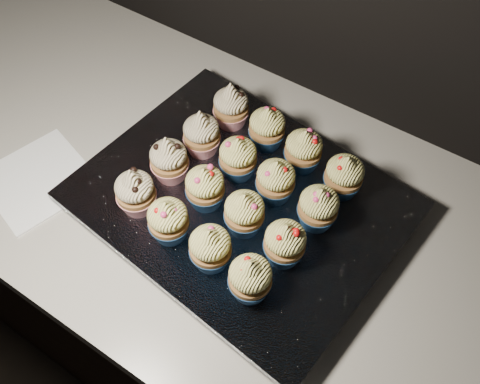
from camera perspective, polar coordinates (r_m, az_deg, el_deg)
The scene contains 21 objects.
cabinet at distance 1.29m, azimuth 5.78°, elevation -16.01°, with size 2.40×0.60×0.86m, color black.
worktop at distance 0.88m, azimuth 8.19°, elevation -6.23°, with size 2.44×0.64×0.04m, color beige.
napkin at distance 0.99m, azimuth -20.70°, elevation 1.25°, with size 0.16×0.16×0.00m, color white.
baking_tray at distance 0.88m, azimuth 0.00°, elevation -1.47°, with size 0.46×0.35×0.02m, color black.
foil_lining at distance 0.87m, azimuth 0.00°, elevation -0.84°, with size 0.50×0.39×0.01m, color silver.
cupcake_0 at distance 0.84m, azimuth -11.11°, elevation 0.06°, with size 0.06×0.06×0.10m.
cupcake_1 at distance 0.80m, azimuth -7.65°, elevation -3.00°, with size 0.06×0.06×0.08m.
cupcake_2 at distance 0.77m, azimuth -3.18°, elevation -5.96°, with size 0.06×0.06×0.08m.
cupcake_3 at distance 0.75m, azimuth 1.10°, elevation -9.18°, with size 0.06×0.06×0.08m.
cupcake_4 at distance 0.87m, azimuth -7.58°, elevation 3.47°, with size 0.06×0.06×0.10m.
cupcake_5 at distance 0.83m, azimuth -3.75°, elevation 0.52°, with size 0.06×0.06×0.08m.
cupcake_6 at distance 0.80m, azimuth 0.47°, elevation -2.22°, with size 0.06×0.06×0.08m.
cupcake_7 at distance 0.78m, azimuth 4.81°, elevation -5.43°, with size 0.06×0.06×0.08m.
cupcake_8 at distance 0.90m, azimuth -4.13°, elevation 6.23°, with size 0.06×0.06×0.10m.
cupcake_9 at distance 0.86m, azimuth -0.22°, elevation 3.69°, with size 0.06×0.06×0.08m.
cupcake_10 at distance 0.84m, azimuth 3.82°, elevation 1.24°, with size 0.06×0.06×0.08m.
cupcake_11 at distance 0.82m, azimuth 8.34°, elevation -1.63°, with size 0.06×0.06×0.08m.
cupcake_12 at distance 0.94m, azimuth -0.98°, elevation 9.14°, with size 0.06×0.06×0.10m.
cupcake_13 at distance 0.91m, azimuth 2.90°, elevation 6.86°, with size 0.06×0.06×0.08m.
cupcake_14 at distance 0.88m, azimuth 6.77°, elevation 4.47°, with size 0.06×0.06×0.08m.
cupcake_15 at distance 0.86m, azimuth 11.02°, elevation 1.71°, with size 0.06×0.06×0.08m.
Camera 1 is at (0.13, 1.28, 1.64)m, focal length 40.00 mm.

